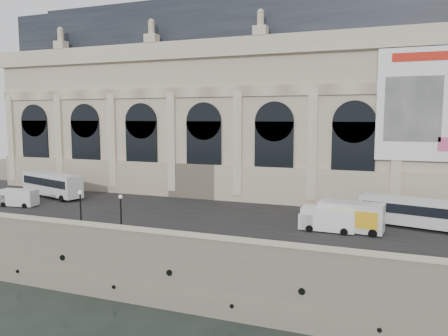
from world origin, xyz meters
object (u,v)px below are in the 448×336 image
(bus_left, at_px, (52,184))
(van_c, at_px, (325,219))
(bus_right, at_px, (413,212))
(lamp_right, at_px, (121,214))
(lamp_left, at_px, (81,211))
(van_b, at_px, (16,198))
(box_truck, at_px, (347,217))

(bus_left, height_order, van_c, bus_left)
(bus_left, distance_m, van_c, 39.89)
(bus_right, bearing_deg, lamp_right, -155.92)
(lamp_left, bearing_deg, bus_right, 22.48)
(bus_left, relative_size, lamp_right, 3.13)
(van_c, bearing_deg, van_b, -177.68)
(bus_right, height_order, lamp_right, lamp_right)
(box_truck, bearing_deg, van_c, -162.46)
(bus_left, relative_size, van_b, 2.33)
(bus_left, bearing_deg, van_b, -87.53)
(van_c, bearing_deg, lamp_left, -159.44)
(bus_right, xyz_separation_m, van_c, (-8.45, -4.40, -0.52))
(van_b, distance_m, box_truck, 41.39)
(bus_right, bearing_deg, box_truck, -149.59)
(bus_left, relative_size, bus_right, 1.11)
(bus_right, bearing_deg, lamp_left, -157.52)
(van_c, xyz_separation_m, lamp_left, (-23.25, -8.72, 0.84))
(lamp_right, bearing_deg, box_truck, 22.02)
(lamp_left, bearing_deg, bus_left, 139.54)
(bus_left, distance_m, lamp_right, 24.33)
(box_truck, distance_m, lamp_left, 27.01)
(bus_right, distance_m, box_truck, 7.40)
(van_c, height_order, lamp_right, lamp_right)
(van_c, xyz_separation_m, lamp_right, (-19.02, -7.88, 0.68))
(van_c, bearing_deg, bus_left, 172.54)
(van_c, relative_size, box_truck, 0.71)
(van_c, bearing_deg, box_truck, 17.54)
(van_c, bearing_deg, lamp_right, -157.50)
(lamp_left, bearing_deg, box_truck, 20.31)
(bus_left, xyz_separation_m, van_b, (0.29, -6.77, -0.84))
(bus_right, relative_size, lamp_left, 2.61)
(bus_left, height_order, bus_right, bus_left)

